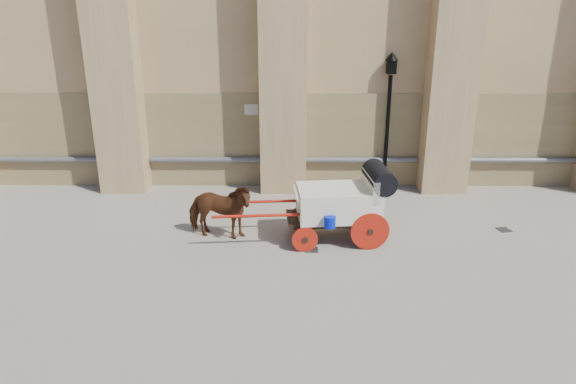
{
  "coord_description": "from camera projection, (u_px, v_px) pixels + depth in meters",
  "views": [
    {
      "loc": [
        -0.76,
        -11.87,
        5.41
      ],
      "look_at": [
        -0.83,
        -0.12,
        1.24
      ],
      "focal_mm": 32.0,
      "sensor_mm": 36.0,
      "label": 1
    }
  ],
  "objects": [
    {
      "name": "drain_grate_near",
      "position": [
        311.0,
        250.0,
        12.26
      ],
      "size": [
        0.34,
        0.34,
        0.01
      ],
      "primitive_type": "cube",
      "rotation": [
        0.0,
        0.0,
        -0.06
      ],
      "color": "black",
      "rests_on": "ground"
    },
    {
      "name": "ground",
      "position": [
        321.0,
        236.0,
        12.99
      ],
      "size": [
        90.0,
        90.0,
        0.0
      ],
      "primitive_type": "plane",
      "color": "gray",
      "rests_on": "ground"
    },
    {
      "name": "carriage",
      "position": [
        344.0,
        201.0,
        12.51
      ],
      "size": [
        4.4,
        1.65,
        1.89
      ],
      "rotation": [
        0.0,
        0.0,
        0.08
      ],
      "color": "black",
      "rests_on": "ground"
    },
    {
      "name": "street_lamp",
      "position": [
        388.0,
        118.0,
        15.8
      ],
      "size": [
        0.4,
        0.4,
        4.24
      ],
      "color": "black",
      "rests_on": "ground"
    },
    {
      "name": "horse",
      "position": [
        219.0,
        211.0,
        12.67
      ],
      "size": [
        1.84,
        1.09,
        1.46
      ],
      "primitive_type": "imported",
      "rotation": [
        0.0,
        0.0,
        1.39
      ],
      "color": "#562A12",
      "rests_on": "ground"
    },
    {
      "name": "drain_grate_far",
      "position": [
        504.0,
        230.0,
        13.37
      ],
      "size": [
        0.39,
        0.39,
        0.01
      ],
      "primitive_type": "cube",
      "rotation": [
        0.0,
        0.0,
        0.24
      ],
      "color": "black",
      "rests_on": "ground"
    }
  ]
}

